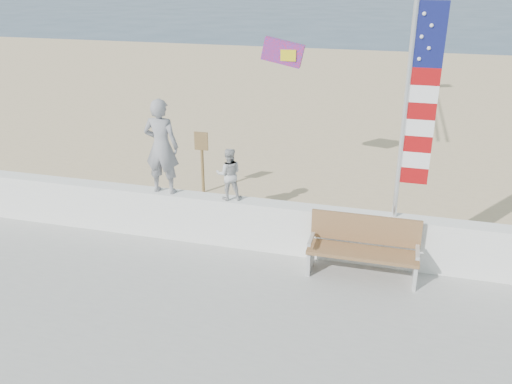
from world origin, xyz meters
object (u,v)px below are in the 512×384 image
adult (161,147)px  child (229,174)px  flag (414,104)px  bench (363,246)px

adult → child: size_ratio=1.85×
child → flag: 3.34m
bench → child: bearing=169.5°
adult → flag: (4.28, -0.00, 1.04)m
adult → flag: bearing=178.8°
child → bench: 2.64m
adult → flag: 4.40m
adult → child: adult is taller
adult → child: (1.27, 0.00, -0.40)m
adult → child: bearing=178.8°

